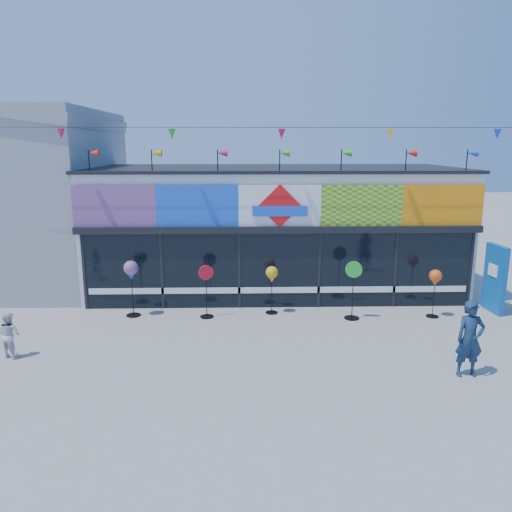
{
  "coord_description": "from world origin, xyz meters",
  "views": [
    {
      "loc": [
        -1.06,
        -11.05,
        4.85
      ],
      "look_at": [
        -0.73,
        2.0,
        1.92
      ],
      "focal_mm": 35.0,
      "sensor_mm": 36.0,
      "label": 1
    }
  ],
  "objects_px": {
    "blue_sign": "(495,278)",
    "child": "(9,335)",
    "spinner_0": "(131,272)",
    "spinner_1": "(206,290)",
    "spinner_4": "(435,279)",
    "spinner_2": "(272,276)",
    "adult_man": "(470,339)",
    "spinner_3": "(353,289)"
  },
  "relations": [
    {
      "from": "blue_sign",
      "to": "child",
      "type": "height_order",
      "value": "blue_sign"
    },
    {
      "from": "spinner_0",
      "to": "spinner_1",
      "type": "height_order",
      "value": "spinner_0"
    },
    {
      "from": "blue_sign",
      "to": "child",
      "type": "distance_m",
      "value": 13.14
    },
    {
      "from": "child",
      "to": "spinner_4",
      "type": "bearing_deg",
      "value": -143.91
    },
    {
      "from": "spinner_2",
      "to": "adult_man",
      "type": "xyz_separation_m",
      "value": [
        3.96,
        -4.15,
        -0.3
      ]
    },
    {
      "from": "spinner_3",
      "to": "child",
      "type": "relative_size",
      "value": 1.54
    },
    {
      "from": "spinner_1",
      "to": "spinner_3",
      "type": "bearing_deg",
      "value": -3.15
    },
    {
      "from": "spinner_0",
      "to": "spinner_1",
      "type": "relative_size",
      "value": 1.07
    },
    {
      "from": "blue_sign",
      "to": "spinner_4",
      "type": "distance_m",
      "value": 2.0
    },
    {
      "from": "spinner_1",
      "to": "spinner_2",
      "type": "bearing_deg",
      "value": 9.46
    },
    {
      "from": "spinner_0",
      "to": "adult_man",
      "type": "bearing_deg",
      "value": -26.69
    },
    {
      "from": "spinner_0",
      "to": "spinner_3",
      "type": "distance_m",
      "value": 6.29
    },
    {
      "from": "blue_sign",
      "to": "spinner_3",
      "type": "xyz_separation_m",
      "value": [
        -4.3,
        -0.54,
        -0.12
      ]
    },
    {
      "from": "blue_sign",
      "to": "spinner_4",
      "type": "relative_size",
      "value": 1.44
    },
    {
      "from": "spinner_4",
      "to": "blue_sign",
      "type": "bearing_deg",
      "value": 12.9
    },
    {
      "from": "spinner_2",
      "to": "spinner_4",
      "type": "height_order",
      "value": "spinner_2"
    },
    {
      "from": "spinner_4",
      "to": "adult_man",
      "type": "height_order",
      "value": "adult_man"
    },
    {
      "from": "blue_sign",
      "to": "child",
      "type": "xyz_separation_m",
      "value": [
        -12.8,
        -2.93,
        -0.46
      ]
    },
    {
      "from": "spinner_0",
      "to": "spinner_4",
      "type": "xyz_separation_m",
      "value": [
        8.62,
        -0.3,
        -0.19
      ]
    },
    {
      "from": "spinner_0",
      "to": "spinner_4",
      "type": "distance_m",
      "value": 8.63
    },
    {
      "from": "blue_sign",
      "to": "spinner_2",
      "type": "distance_m",
      "value": 6.55
    },
    {
      "from": "spinner_4",
      "to": "spinner_3",
      "type": "bearing_deg",
      "value": -177.72
    },
    {
      "from": "blue_sign",
      "to": "spinner_4",
      "type": "height_order",
      "value": "blue_sign"
    },
    {
      "from": "adult_man",
      "to": "spinner_3",
      "type": "bearing_deg",
      "value": 113.8
    },
    {
      "from": "spinner_0",
      "to": "spinner_2",
      "type": "relative_size",
      "value": 1.16
    },
    {
      "from": "spinner_2",
      "to": "spinner_4",
      "type": "distance_m",
      "value": 4.63
    },
    {
      "from": "spinner_0",
      "to": "spinner_2",
      "type": "xyz_separation_m",
      "value": [
        4.01,
        0.14,
        -0.18
      ]
    },
    {
      "from": "spinner_3",
      "to": "child",
      "type": "bearing_deg",
      "value": -164.3
    },
    {
      "from": "spinner_3",
      "to": "adult_man",
      "type": "height_order",
      "value": "spinner_3"
    },
    {
      "from": "spinner_0",
      "to": "spinner_2",
      "type": "distance_m",
      "value": 4.02
    },
    {
      "from": "spinner_0",
      "to": "spinner_2",
      "type": "height_order",
      "value": "spinner_0"
    },
    {
      "from": "blue_sign",
      "to": "child",
      "type": "relative_size",
      "value": 1.84
    },
    {
      "from": "spinner_2",
      "to": "child",
      "type": "height_order",
      "value": "spinner_2"
    },
    {
      "from": "spinner_2",
      "to": "blue_sign",
      "type": "bearing_deg",
      "value": -0.01
    },
    {
      "from": "spinner_2",
      "to": "spinner_3",
      "type": "xyz_separation_m",
      "value": [
        2.25,
        -0.54,
        -0.24
      ]
    },
    {
      "from": "blue_sign",
      "to": "spinner_1",
      "type": "height_order",
      "value": "blue_sign"
    },
    {
      "from": "spinner_0",
      "to": "adult_man",
      "type": "height_order",
      "value": "adult_man"
    },
    {
      "from": "spinner_2",
      "to": "spinner_4",
      "type": "bearing_deg",
      "value": -5.53
    },
    {
      "from": "spinner_3",
      "to": "child",
      "type": "xyz_separation_m",
      "value": [
        -8.51,
        -2.39,
        -0.34
      ]
    },
    {
      "from": "blue_sign",
      "to": "spinner_2",
      "type": "bearing_deg",
      "value": 176.16
    },
    {
      "from": "spinner_4",
      "to": "child",
      "type": "xyz_separation_m",
      "value": [
        -10.86,
        -2.48,
        -0.57
      ]
    },
    {
      "from": "spinner_0",
      "to": "adult_man",
      "type": "distance_m",
      "value": 8.94
    }
  ]
}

